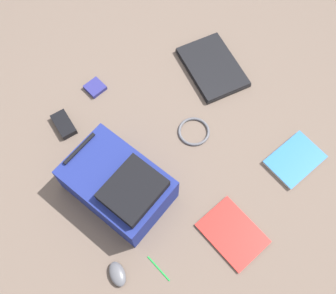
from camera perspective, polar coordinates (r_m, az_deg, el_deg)
The scene contains 10 objects.
ground_plane at distance 1.83m, azimuth 0.82°, elevation -1.01°, with size 4.09×4.09×0.00m, color brown.
backpack at distance 1.68m, azimuth -7.10°, elevation -5.42°, with size 0.41×0.50×0.22m.
laptop at distance 2.06m, azimuth 6.42°, elevation 11.36°, with size 0.29×0.38×0.03m.
book_manual at distance 1.89m, azimuth 17.79°, elevation -1.75°, with size 0.27×0.20×0.02m.
book_red at distance 1.73m, azimuth 9.28°, elevation -12.17°, with size 0.23×0.29×0.01m.
computer_mouse at distance 1.68m, azimuth -7.28°, elevation -17.67°, with size 0.06×0.10×0.04m, color #4C4C51.
cable_coil at distance 1.87m, azimuth 3.75°, elevation 2.25°, with size 0.15×0.15×0.01m, color #4C4C51.
power_brick at distance 1.94m, azimuth -14.76°, elevation 3.15°, with size 0.07×0.14×0.03m, color black.
pen_black at distance 1.68m, azimuth -1.37°, elevation -17.07°, with size 0.01×0.01×0.13m, color #198C33.
earbud_pouch at distance 2.02m, azimuth -10.44°, elevation 8.41°, with size 0.09×0.09×0.02m, color navy.
Camera 1 is at (-0.42, -0.60, 1.67)m, focal length 42.38 mm.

